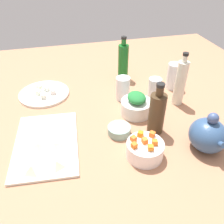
% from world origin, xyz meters
% --- Properties ---
extents(tabletop, '(1.90, 1.90, 0.03)m').
position_xyz_m(tabletop, '(0.00, 0.00, 0.01)').
color(tabletop, '#AB7353').
rests_on(tabletop, ground).
extents(cutting_board, '(0.37, 0.26, 0.01)m').
position_xyz_m(cutting_board, '(0.08, -0.27, 0.03)').
color(cutting_board, silver).
rests_on(cutting_board, tabletop).
extents(plate_tofu, '(0.24, 0.24, 0.01)m').
position_xyz_m(plate_tofu, '(-0.29, -0.28, 0.04)').
color(plate_tofu, white).
rests_on(plate_tofu, tabletop).
extents(bowl_greens, '(0.13, 0.13, 0.06)m').
position_xyz_m(bowl_greens, '(-0.03, 0.12, 0.06)').
color(bowl_greens, white).
rests_on(bowl_greens, tabletop).
extents(bowl_carrots, '(0.13, 0.13, 0.06)m').
position_xyz_m(bowl_carrots, '(0.22, 0.06, 0.06)').
color(bowl_carrots, white).
rests_on(bowl_carrots, tabletop).
extents(bowl_small_side, '(0.09, 0.09, 0.03)m').
position_xyz_m(bowl_small_side, '(0.08, 0.01, 0.05)').
color(bowl_small_side, '#7EA396').
rests_on(bowl_small_side, tabletop).
extents(teapot, '(0.16, 0.13, 0.16)m').
position_xyz_m(teapot, '(0.23, 0.29, 0.09)').
color(teapot, '#32517A').
rests_on(teapot, tabletop).
extents(bottle_0, '(0.06, 0.06, 0.23)m').
position_xyz_m(bottle_0, '(-0.37, 0.15, 0.13)').
color(bottle_0, '#14621F').
rests_on(bottle_0, tabletop).
extents(bottle_1, '(0.05, 0.05, 0.25)m').
position_xyz_m(bottle_1, '(-0.06, 0.33, 0.14)').
color(bottle_1, silver).
rests_on(bottle_1, tabletop).
extents(bottle_2, '(0.06, 0.06, 0.22)m').
position_xyz_m(bottle_2, '(0.10, 0.15, 0.12)').
color(bottle_2, '#43301D').
rests_on(bottle_2, tabletop).
extents(drinking_glass_0, '(0.07, 0.07, 0.11)m').
position_xyz_m(drinking_glass_0, '(-0.16, 0.09, 0.09)').
color(drinking_glass_0, white).
rests_on(drinking_glass_0, tabletop).
extents(drinking_glass_1, '(0.07, 0.07, 0.13)m').
position_xyz_m(drinking_glass_1, '(-0.20, 0.37, 0.10)').
color(drinking_glass_1, white).
rests_on(drinking_glass_1, tabletop).
extents(drinking_glass_2, '(0.06, 0.06, 0.10)m').
position_xyz_m(drinking_glass_2, '(-0.14, 0.25, 0.08)').
color(drinking_glass_2, white).
rests_on(drinking_glass_2, tabletop).
extents(carrot_cube_0, '(0.02, 0.02, 0.02)m').
position_xyz_m(carrot_cube_0, '(0.21, 0.06, 0.10)').
color(carrot_cube_0, orange).
rests_on(carrot_cube_0, bowl_carrots).
extents(carrot_cube_1, '(0.02, 0.02, 0.02)m').
position_xyz_m(carrot_cube_1, '(0.25, 0.07, 0.10)').
color(carrot_cube_1, orange).
rests_on(carrot_cube_1, bowl_carrots).
extents(carrot_cube_2, '(0.03, 0.03, 0.02)m').
position_xyz_m(carrot_cube_2, '(0.18, 0.06, 0.10)').
color(carrot_cube_2, orange).
rests_on(carrot_cube_2, bowl_carrots).
extents(carrot_cube_3, '(0.02, 0.02, 0.02)m').
position_xyz_m(carrot_cube_3, '(0.23, 0.02, 0.10)').
color(carrot_cube_3, orange).
rests_on(carrot_cube_3, bowl_carrots).
extents(carrot_cube_4, '(0.02, 0.02, 0.02)m').
position_xyz_m(carrot_cube_4, '(0.19, 0.03, 0.10)').
color(carrot_cube_4, orange).
rests_on(carrot_cube_4, bowl_carrots).
extents(carrot_cube_5, '(0.03, 0.03, 0.02)m').
position_xyz_m(carrot_cube_5, '(0.19, 0.10, 0.10)').
color(carrot_cube_5, orange).
rests_on(carrot_cube_5, bowl_carrots).
extents(carrot_cube_6, '(0.02, 0.02, 0.02)m').
position_xyz_m(carrot_cube_6, '(0.23, 0.09, 0.10)').
color(carrot_cube_6, orange).
rests_on(carrot_cube_6, bowl_carrots).
extents(chopped_greens_mound, '(0.10, 0.08, 0.04)m').
position_xyz_m(chopped_greens_mound, '(-0.03, 0.12, 0.11)').
color(chopped_greens_mound, '#257735').
rests_on(chopped_greens_mound, bowl_greens).
extents(tofu_cube_0, '(0.03, 0.03, 0.02)m').
position_xyz_m(tofu_cube_0, '(-0.24, -0.28, 0.05)').
color(tofu_cube_0, white).
rests_on(tofu_cube_0, plate_tofu).
extents(tofu_cube_1, '(0.03, 0.03, 0.02)m').
position_xyz_m(tofu_cube_1, '(-0.30, -0.26, 0.05)').
color(tofu_cube_1, white).
rests_on(tofu_cube_1, plate_tofu).
extents(tofu_cube_2, '(0.03, 0.03, 0.02)m').
position_xyz_m(tofu_cube_2, '(-0.27, -0.23, 0.05)').
color(tofu_cube_2, white).
rests_on(tofu_cube_2, plate_tofu).
extents(tofu_cube_3, '(0.03, 0.03, 0.02)m').
position_xyz_m(tofu_cube_3, '(-0.28, -0.30, 0.05)').
color(tofu_cube_3, white).
rests_on(tofu_cube_3, plate_tofu).
extents(tofu_cube_4, '(0.03, 0.03, 0.02)m').
position_xyz_m(tofu_cube_4, '(-0.33, -0.30, 0.05)').
color(tofu_cube_4, white).
rests_on(tofu_cube_4, plate_tofu).
extents(dumpling_0, '(0.06, 0.06, 0.03)m').
position_xyz_m(dumpling_0, '(0.21, -0.32, 0.05)').
color(dumpling_0, beige).
rests_on(dumpling_0, cutting_board).
extents(dumpling_1, '(0.06, 0.06, 0.03)m').
position_xyz_m(dumpling_1, '(0.11, -0.24, 0.05)').
color(dumpling_1, beige).
rests_on(dumpling_1, cutting_board).
extents(dumpling_2, '(0.06, 0.06, 0.03)m').
position_xyz_m(dumpling_2, '(0.10, -0.30, 0.05)').
color(dumpling_2, beige).
rests_on(dumpling_2, cutting_board).
extents(dumpling_3, '(0.05, 0.05, 0.03)m').
position_xyz_m(dumpling_3, '(0.20, -0.24, 0.05)').
color(dumpling_3, beige).
rests_on(dumpling_3, cutting_board).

